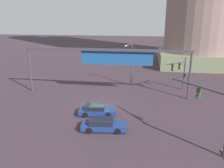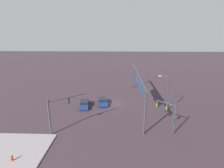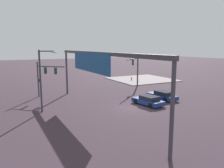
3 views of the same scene
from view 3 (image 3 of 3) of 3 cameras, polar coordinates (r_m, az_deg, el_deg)
name	(u,v)px [view 3 (image 3 of 3)]	position (r m, az deg, el deg)	size (l,w,h in m)	color
ground_plane	(133,108)	(27.36, 5.37, -6.11)	(229.24, 229.24, 0.00)	#3C2D37
sidewalk_corner	(142,79)	(50.74, 7.68, 1.20)	(12.52, 12.84, 0.15)	gray
traffic_signal_near_corner	(136,66)	(40.62, 6.08, 4.59)	(4.23, 5.02, 5.74)	#3E4244
traffic_signal_opposite_side	(45,74)	(33.79, -16.95, 2.43)	(3.44, 3.33, 5.19)	#383F49
streetlamp_curved_arm	(42,76)	(25.87, -17.48, 1.87)	(1.22, 1.89, 7.05)	#383A43
overhead_sign_gantry	(95,62)	(24.56, -4.49, 5.72)	(23.90, 0.43, 6.84)	#3E3B45
sedan_car_approaching	(162,95)	(32.21, 12.84, -2.87)	(4.72, 2.25, 1.21)	navy
sedan_car_waiting_far	(148,100)	(28.83, 9.30, -4.21)	(4.49, 2.48, 1.21)	navy
fire_hydrant_on_curb	(131,79)	(48.56, 5.04, 1.37)	(0.33, 0.22, 0.71)	red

